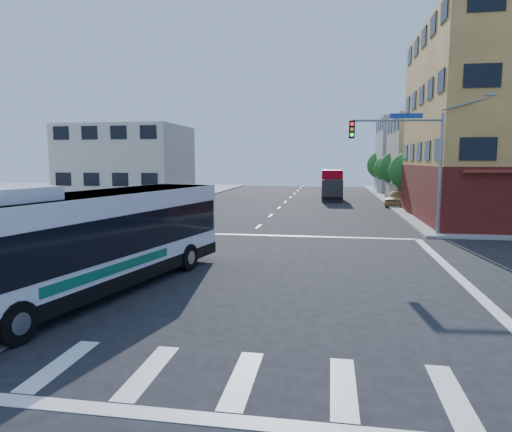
# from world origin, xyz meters

# --- Properties ---
(ground) EXTENTS (120.00, 120.00, 0.00)m
(ground) POSITION_xyz_m (0.00, 0.00, 0.00)
(ground) COLOR black
(ground) RESTS_ON ground
(sidewalk_nw) EXTENTS (50.00, 50.00, 0.15)m
(sidewalk_nw) POSITION_xyz_m (-35.00, 35.00, 0.07)
(sidewalk_nw) COLOR gray
(sidewalk_nw) RESTS_ON ground
(building_east_near) EXTENTS (12.06, 10.06, 9.00)m
(building_east_near) POSITION_xyz_m (16.98, 33.98, 4.51)
(building_east_near) COLOR tan
(building_east_near) RESTS_ON ground
(building_east_far) EXTENTS (12.06, 10.06, 10.00)m
(building_east_far) POSITION_xyz_m (16.98, 47.98, 5.01)
(building_east_far) COLOR gray
(building_east_far) RESTS_ON ground
(building_west) EXTENTS (12.06, 10.06, 8.00)m
(building_west) POSITION_xyz_m (-17.02, 29.98, 4.01)
(building_west) COLOR beige
(building_west) RESTS_ON ground
(signal_mast_ne) EXTENTS (7.91, 1.13, 8.07)m
(signal_mast_ne) POSITION_xyz_m (9.08, 10.62, 4.98)
(signal_mast_ne) COLOR gray
(signal_mast_ne) RESTS_ON ground
(street_tree_a) EXTENTS (3.60, 3.60, 5.53)m
(street_tree_a) POSITION_xyz_m (11.90, 27.92, 3.59)
(street_tree_a) COLOR #352213
(street_tree_a) RESTS_ON ground
(street_tree_b) EXTENTS (3.80, 3.80, 5.79)m
(street_tree_b) POSITION_xyz_m (11.90, 35.92, 3.75)
(street_tree_b) COLOR #352213
(street_tree_b) RESTS_ON ground
(street_tree_c) EXTENTS (3.40, 3.40, 5.29)m
(street_tree_c) POSITION_xyz_m (11.90, 43.92, 3.46)
(street_tree_c) COLOR #352213
(street_tree_c) RESTS_ON ground
(street_tree_d) EXTENTS (4.00, 4.00, 6.03)m
(street_tree_d) POSITION_xyz_m (11.90, 51.92, 3.88)
(street_tree_d) COLOR #352213
(street_tree_d) RESTS_ON ground
(transit_bus) EXTENTS (5.32, 12.72, 3.68)m
(transit_bus) POSITION_xyz_m (-2.96, -3.05, 1.80)
(transit_bus) COLOR black
(transit_bus) RESTS_ON ground
(box_truck) EXTENTS (2.34, 7.33, 3.28)m
(box_truck) POSITION_xyz_m (4.78, 33.96, 1.59)
(box_truck) COLOR #222227
(box_truck) RESTS_ON ground
(parked_car) EXTENTS (3.12, 4.79, 1.52)m
(parked_car) POSITION_xyz_m (11.02, 28.54, 0.76)
(parked_car) COLOR tan
(parked_car) RESTS_ON ground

